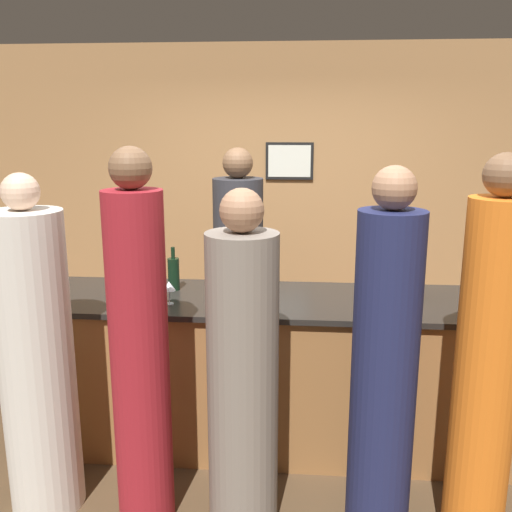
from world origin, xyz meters
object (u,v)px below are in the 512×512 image
bartender (239,282)px  guest_0 (140,354)px  guest_2 (243,377)px  wine_bottle_0 (174,273)px  guest_4 (36,361)px  guest_1 (384,367)px  ice_bucket (402,281)px  guest_3 (486,372)px

bartender → guest_0: (-0.33, -1.57, 0.06)m
guest_2 → wine_bottle_0: bearing=121.1°
wine_bottle_0 → guest_4: bearing=-122.3°
guest_1 → guest_2: 0.72m
guest_0 → ice_bucket: bearing=30.9°
guest_4 → ice_bucket: 2.22m
bartender → guest_4: size_ratio=1.03×
guest_1 → guest_4: guest_1 is taller
guest_4 → wine_bottle_0: guest_4 is taller
guest_1 → guest_4: 1.83m
guest_0 → guest_3: bearing=-1.6°
guest_0 → wine_bottle_0: bearing=91.8°
ice_bucket → wine_bottle_0: bearing=177.7°
bartender → guest_2: size_ratio=1.07×
guest_1 → bartender: bearing=121.3°
guest_4 → wine_bottle_0: (0.56, 0.88, 0.26)m
wine_bottle_0 → ice_bucket: bearing=-2.3°
guest_0 → wine_bottle_0: size_ratio=6.85×
guest_4 → wine_bottle_0: bearing=57.7°
guest_2 → guest_3: (1.19, -0.06, 0.10)m
guest_0 → guest_2: guest_0 is taller
guest_1 → guest_4: bearing=-179.8°
guest_0 → guest_2: size_ratio=1.11×
guest_2 → guest_4: (-1.11, 0.05, 0.03)m
guest_4 → ice_bucket: size_ratio=8.60×
ice_bucket → guest_1: bearing=-104.5°
bartender → guest_0: 1.61m
guest_1 → ice_bucket: size_ratio=8.82×
guest_0 → guest_3: size_ratio=1.01×
guest_2 → bartender: bearing=97.2°
guest_2 → wine_bottle_0: 1.12m
guest_0 → guest_4: 0.59m
guest_1 → wine_bottle_0: guest_1 is taller
bartender → guest_2: bearing=97.2°
guest_2 → ice_bucket: (0.93, 0.87, 0.28)m
guest_4 → bartender: bearing=58.8°
bartender → wine_bottle_0: bartender is taller
guest_2 → guest_1: bearing=4.3°
guest_2 → guest_3: guest_3 is taller
bartender → guest_2: 1.57m
guest_0 → wine_bottle_0: 0.95m
guest_2 → guest_4: bearing=177.5°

